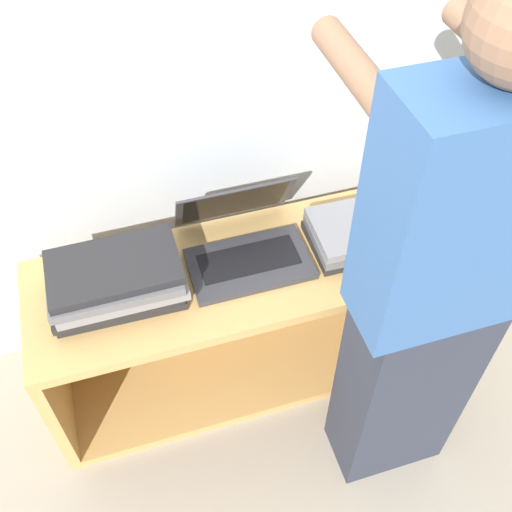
# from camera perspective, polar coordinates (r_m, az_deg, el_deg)

# --- Properties ---
(ground_plane) EXTENTS (12.00, 12.00, 0.00)m
(ground_plane) POSITION_cam_1_polar(r_m,az_deg,el_deg) (2.21, 1.27, -14.80)
(ground_plane) COLOR #9E9384
(wall_back) EXTENTS (8.00, 0.05, 2.40)m
(wall_back) POSITION_cam_1_polar(r_m,az_deg,el_deg) (1.72, -4.26, 21.71)
(wall_back) COLOR silver
(wall_back) RESTS_ON ground_plane
(cart) EXTENTS (1.38, 0.46, 0.56)m
(cart) POSITION_cam_1_polar(r_m,az_deg,el_deg) (2.11, -1.01, -4.74)
(cart) COLOR tan
(cart) RESTS_ON ground_plane
(laptop_open) EXTENTS (0.37, 0.34, 0.22)m
(laptop_open) POSITION_cam_1_polar(r_m,az_deg,el_deg) (1.86, -1.13, 1.22)
(laptop_open) COLOR #333338
(laptop_open) RESTS_ON cart
(laptop_stack_left) EXTENTS (0.39, 0.25, 0.14)m
(laptop_stack_left) POSITION_cam_1_polar(r_m,az_deg,el_deg) (1.78, -13.20, -2.35)
(laptop_stack_left) COLOR #232326
(laptop_stack_left) RESTS_ON cart
(laptop_stack_right) EXTENTS (0.39, 0.24, 0.08)m
(laptop_stack_right) POSITION_cam_1_polar(r_m,az_deg,el_deg) (1.94, 10.75, 2.42)
(laptop_stack_right) COLOR #232326
(laptop_stack_right) RESTS_ON cart
(person) EXTENTS (0.40, 0.53, 1.62)m
(person) POSITION_cam_1_polar(r_m,az_deg,el_deg) (1.52, 16.37, -3.62)
(person) COLOR #2D3342
(person) RESTS_ON ground_plane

